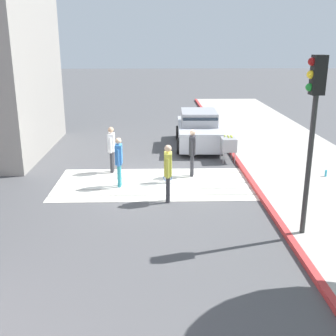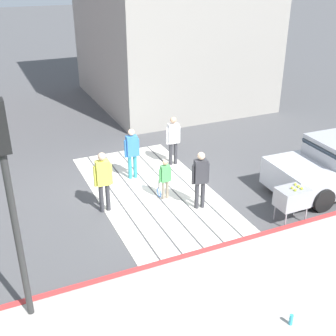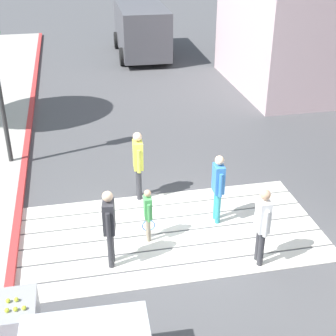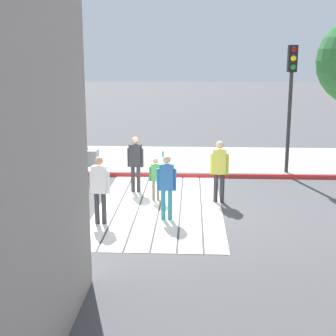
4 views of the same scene
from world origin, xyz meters
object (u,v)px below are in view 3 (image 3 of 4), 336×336
tennis_ball_cart (19,316)px  pedestrian_child_with_racket (148,212)px  pedestrian_teen_behind (262,222)px  van_down_street (141,28)px  pedestrian_adult_lead (218,184)px  pedestrian_adult_trailing (138,161)px  pedestrian_adult_side (109,223)px

tennis_ball_cart → pedestrian_child_with_racket: size_ratio=0.85×
pedestrian_teen_behind → van_down_street: bearing=89.3°
pedestrian_adult_lead → pedestrian_child_with_racket: (-1.59, -0.37, -0.27)m
tennis_ball_cart → pedestrian_child_with_racket: (2.39, 2.46, -0.03)m
pedestrian_adult_trailing → pedestrian_child_with_racket: pedestrian_adult_trailing is taller
pedestrian_adult_side → pedestrian_teen_behind: 2.87m
pedestrian_teen_behind → pedestrian_adult_side: bearing=169.5°
van_down_street → pedestrian_child_with_racket: 14.91m
tennis_ball_cart → pedestrian_adult_side: bearing=49.3°
pedestrian_adult_lead → pedestrian_child_with_racket: pedestrian_adult_lead is taller
pedestrian_adult_trailing → pedestrian_adult_side: (-0.90, -2.38, -0.03)m
van_down_street → pedestrian_teen_behind: (-0.18, -15.93, -0.32)m
van_down_street → pedestrian_child_with_racket: (-2.17, -14.74, -0.61)m
pedestrian_teen_behind → pedestrian_child_with_racket: 2.33m
pedestrian_teen_behind → tennis_ball_cart: bearing=-163.6°
pedestrian_adult_lead → pedestrian_teen_behind: bearing=-75.9°
pedestrian_teen_behind → pedestrian_child_with_racket: bearing=149.2°
van_down_street → pedestrian_teen_behind: size_ratio=3.19×
tennis_ball_cart → pedestrian_child_with_racket: pedestrian_child_with_racket is taller
pedestrian_adult_side → pedestrian_child_with_racket: pedestrian_adult_side is taller
van_down_street → pedestrian_adult_lead: 14.39m
van_down_street → pedestrian_teen_behind: bearing=-90.7°
pedestrian_adult_side → pedestrian_child_with_racket: bearing=38.3°
pedestrian_child_with_racket → tennis_ball_cart: bearing=-134.1°
van_down_street → pedestrian_adult_side: bearing=-101.0°
pedestrian_adult_lead → pedestrian_adult_side: (-2.43, -1.03, 0.02)m
pedestrian_child_with_racket → pedestrian_adult_side: bearing=-141.7°
pedestrian_adult_side → pedestrian_adult_trailing: bearing=69.3°
van_down_street → pedestrian_adult_trailing: size_ratio=3.08×
pedestrian_adult_trailing → pedestrian_adult_side: 2.55m
pedestrian_adult_lead → tennis_ball_cart: bearing=-144.5°
pedestrian_adult_lead → pedestrian_adult_trailing: pedestrian_adult_trailing is taller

